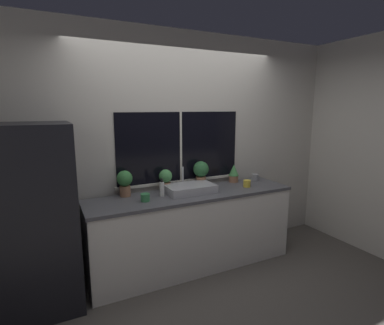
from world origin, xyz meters
name	(u,v)px	position (x,y,z in m)	size (l,w,h in m)	color
ground_plane	(204,277)	(0.00, 0.00, 0.00)	(14.00, 14.00, 0.00)	#4C4742
wall_back	(179,148)	(0.00, 0.64, 1.35)	(8.00, 0.09, 2.70)	#BCB7AD
wall_right	(272,135)	(2.19, 1.50, 1.35)	(0.06, 7.00, 2.70)	#BCB7AD
counter	(193,230)	(0.00, 0.29, 0.44)	(2.38, 0.60, 0.88)	white
refrigerator	(37,218)	(-1.57, 0.28, 0.85)	(0.67, 0.73, 1.70)	black
sink	(190,188)	(-0.02, 0.32, 0.93)	(0.55, 0.39, 0.26)	#ADADB2
potted_plant_far_left	(125,181)	(-0.71, 0.50, 1.05)	(0.17, 0.17, 0.28)	#9E6B4C
potted_plant_center_left	(166,179)	(-0.24, 0.50, 1.02)	(0.15, 0.15, 0.25)	#9E6B4C
potted_plant_center_right	(201,172)	(0.22, 0.50, 1.07)	(0.19, 0.19, 0.31)	#9E6B4C
potted_plant_far_right	(234,173)	(0.70, 0.50, 1.00)	(0.13, 0.13, 0.23)	#9E6B4C
soap_bottle	(162,189)	(-0.35, 0.33, 0.96)	(0.05, 0.05, 0.20)	white
mug_yellow	(247,184)	(0.70, 0.23, 0.93)	(0.09, 0.09, 0.08)	gold
mug_grey	(255,177)	(0.99, 0.44, 0.93)	(0.09, 0.09, 0.09)	gray
mug_green	(145,197)	(-0.57, 0.23, 0.92)	(0.09, 0.09, 0.08)	#38844C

